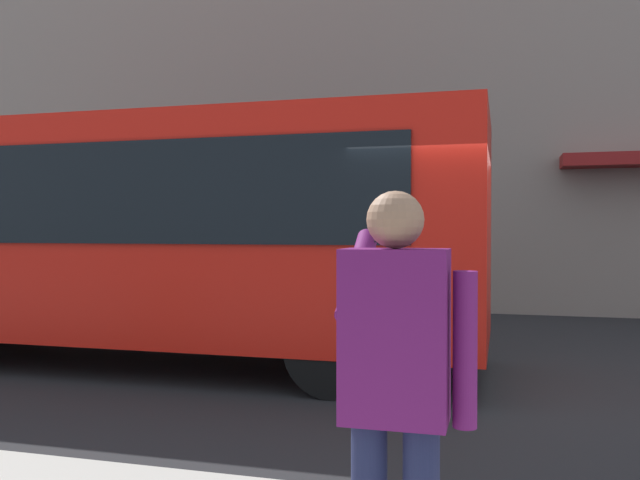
% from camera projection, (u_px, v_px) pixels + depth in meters
% --- Properties ---
extents(ground_plane, '(60.00, 60.00, 0.00)m').
position_uv_depth(ground_plane, '(481.00, 386.00, 7.18)').
color(ground_plane, '#232326').
extents(building_facade_far, '(28.00, 1.55, 12.00)m').
position_uv_depth(building_facade_far, '(493.00, 22.00, 13.64)').
color(building_facade_far, gray).
rests_on(building_facade_far, ground_plane).
extents(red_bus, '(9.05, 2.54, 3.08)m').
position_uv_depth(red_bus, '(127.00, 231.00, 8.51)').
color(red_bus, red).
rests_on(red_bus, ground_plane).
extents(pedestrian_photographer, '(0.53, 0.52, 1.70)m').
position_uv_depth(pedestrian_photographer, '(396.00, 377.00, 2.52)').
color(pedestrian_photographer, '#1E2347').
rests_on(pedestrian_photographer, sidewalk_curb).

